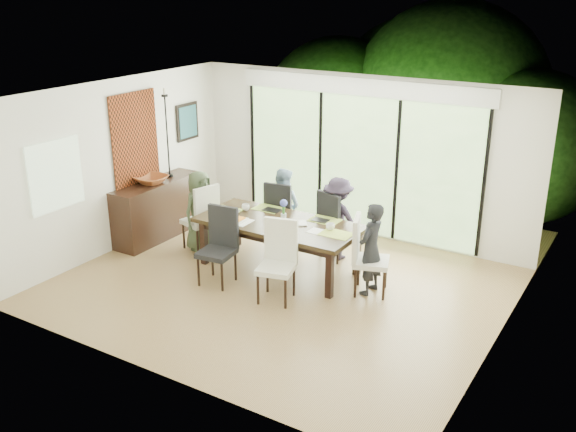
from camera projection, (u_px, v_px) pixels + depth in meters
The scene contains 62 objects.
floor at pixel (279, 288), 9.10m from camera, with size 6.00×5.00×0.01m, color brown.
ceiling at pixel (278, 96), 8.16m from camera, with size 6.00×5.00×0.01m, color white.
wall_back at pixel (359, 156), 10.64m from camera, with size 6.00×0.02×2.70m, color silver.
wall_front at pixel (149, 263), 6.62m from camera, with size 6.00×0.02×2.70m, color white.
wall_left at pixel (117, 166), 10.10m from camera, with size 0.02×5.00×2.70m, color beige.
wall_right at pixel (506, 242), 7.16m from camera, with size 0.02×5.00×2.70m, color silver.
glass_doors at pixel (357, 165), 10.66m from camera, with size 4.20×0.02×2.30m, color #598C3F.
blinds_header at pixel (360, 87), 10.20m from camera, with size 4.40×0.06×0.28m, color white.
mullion_a at pixel (253, 149), 11.68m from camera, with size 0.05×0.04×2.30m, color black.
mullion_b at pixel (320, 160), 10.99m from camera, with size 0.05×0.04×2.30m, color black.
mullion_c at pixel (397, 172), 10.31m from camera, with size 0.05×0.04×2.30m, color black.
mullion_d at pixel (484, 185), 9.62m from camera, with size 0.05×0.04×2.30m, color black.
side_window at pixel (56, 175), 9.07m from camera, with size 0.02×0.90×1.00m, color #8CAD7F.
deck at pixel (377, 219), 11.84m from camera, with size 6.00×1.80×0.10m, color brown.
rail_top at pixel (395, 177), 12.27m from camera, with size 6.00×0.08×0.06m, color #523223.
foliage_left at pixel (337, 113), 13.64m from camera, with size 3.20×3.20×3.20m, color #14380F.
foliage_mid at pixel (448, 101), 12.92m from camera, with size 4.00×4.00×4.00m, color #14380F.
foliage_right at pixel (528, 147), 11.59m from camera, with size 2.80×2.80×2.80m, color #14380F.
foliage_far at pixel (413, 100), 14.03m from camera, with size 3.60×3.60×3.60m, color #14380F.
table_top at pixel (279, 224), 9.43m from camera, with size 2.43×1.11×0.06m, color black.
table_apron at pixel (279, 229), 9.46m from camera, with size 2.23×0.91×0.10m, color black.
table_leg_fl at pixel (204, 242), 9.74m from camera, with size 0.09×0.09×0.70m, color black.
table_leg_fr at pixel (330, 274), 8.69m from camera, with size 0.09×0.09×0.70m, color black.
table_leg_bl at pixel (237, 225), 10.43m from camera, with size 0.09×0.09×0.70m, color black.
table_leg_br at pixel (357, 253), 9.38m from camera, with size 0.09×0.09×0.70m, color black.
chair_left_end at pixel (200, 216), 10.22m from camera, with size 0.47×0.47×1.11m, color beige, non-canonical shape.
chair_right_end at pixel (372, 256), 8.76m from camera, with size 0.47×0.47×1.11m, color silver, non-canonical shape.
chair_far_left at pixel (283, 212), 10.39m from camera, with size 0.47×0.47×1.11m, color black, non-canonical shape.
chair_far_right at pixel (338, 224), 9.90m from camera, with size 0.47×0.47×1.11m, color black, non-canonical shape.
chair_near_left at pixel (216, 247), 9.04m from camera, with size 0.47×0.47×1.11m, color black, non-canonical shape.
chair_near_right at pixel (276, 262), 8.55m from camera, with size 0.47×0.47×1.11m, color white, non-canonical shape.
person_left_end at pixel (200, 211), 10.18m from camera, with size 0.61×0.38×1.31m, color #3A472F.
person_right_end at pixel (371, 249), 8.73m from camera, with size 0.61×0.38×1.31m, color black.
person_far_left at pixel (283, 207), 10.34m from camera, with size 0.61×0.38×1.31m, color #7694AB.
person_far_right at pixel (338, 218), 9.85m from camera, with size 0.61×0.38×1.31m, color #271F2E.
placemat_left at pixel (227, 210), 9.88m from camera, with size 0.45×0.32×0.01m, color #9AB741.
placemat_right at pixel (336, 234), 8.95m from camera, with size 0.45×0.32×0.01m, color #A1B440.
placemat_far_l at pixel (268, 208), 9.96m from camera, with size 0.45×0.32×0.01m, color #8CAA3C.
placemat_far_r at pixel (325, 220), 9.47m from camera, with size 0.45×0.32×0.01m, color #8DA039.
placemat_paper at pixel (237, 221), 9.45m from camera, with size 0.45×0.32×0.01m, color white.
tablet_far_l at pixel (272, 210), 9.87m from camera, with size 0.26×0.18×0.01m, color black.
tablet_far_r at pixel (320, 220), 9.45m from camera, with size 0.24×0.17×0.01m, color black.
papers at pixel (319, 232), 9.04m from camera, with size 0.30×0.22×0.00m, color white.
platter_base at pixel (237, 220), 9.44m from camera, with size 0.26×0.26×0.02m, color white.
platter_snacks at pixel (237, 219), 9.44m from camera, with size 0.20×0.20×0.01m, color orange.
vase at pixel (284, 217), 9.41m from camera, with size 0.08×0.08×0.12m, color silver.
hyacinth_stems at pixel (284, 210), 9.37m from camera, with size 0.04×0.04×0.16m, color #337226.
hyacinth_blooms at pixel (284, 203), 9.34m from camera, with size 0.11×0.11×0.11m, color #4B57BB.
laptop at pixel (228, 213), 9.75m from camera, with size 0.33×0.21×0.03m, color silver.
cup_a at pixel (246, 207), 9.86m from camera, with size 0.13×0.13×0.10m, color white.
cup_b at pixel (284, 223), 9.25m from camera, with size 0.10×0.10×0.09m, color white.
cup_c at pixel (330, 227), 9.09m from camera, with size 0.13×0.13×0.10m, color white.
book at pixel (295, 223), 9.33m from camera, with size 0.17×0.23×0.02m, color white.
sideboard at pixel (158, 209), 10.74m from camera, with size 0.48×1.72×0.97m, color black.
bowl at pixel (151, 180), 10.47m from camera, with size 0.51×0.51×0.12m, color brown.
candlestick_base at pixel (170, 175), 10.84m from camera, with size 0.11×0.11×0.04m, color black.
candlestick_shaft at pixel (167, 136), 10.61m from camera, with size 0.03×0.03×1.35m, color black.
candlestick_pan at pixel (165, 96), 10.38m from camera, with size 0.11×0.11×0.03m, color black.
candle at pixel (164, 92), 10.36m from camera, with size 0.04×0.04×0.11m, color silver.
tapestry at pixel (135, 139), 10.28m from camera, with size 0.02×1.00×1.50m, color maroon.
art_frame at pixel (187, 122), 11.30m from camera, with size 0.03×0.55×0.65m, color black.
art_canvas at pixel (188, 122), 11.29m from camera, with size 0.01×0.45×0.55m, color #194852.
Camera 1 is at (4.38, -6.92, 4.09)m, focal length 40.00 mm.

